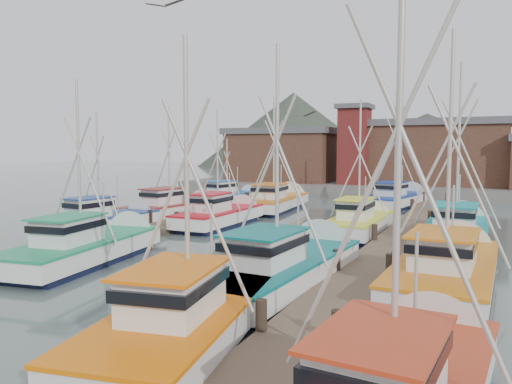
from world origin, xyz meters
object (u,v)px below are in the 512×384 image
at_px(boat_1, 199,312).
at_px(boat_8, 223,215).
at_px(boat_12, 277,201).
at_px(lookout_tower, 354,144).
at_px(boat_4, 92,247).

distance_m(boat_1, boat_8, 19.39).
distance_m(boat_1, boat_12, 28.26).
bearing_deg(lookout_tower, boat_1, -81.60).
bearing_deg(boat_12, boat_1, -76.57).
bearing_deg(boat_4, lookout_tower, 77.75).
bearing_deg(boat_1, lookout_tower, 88.77).
xyz_separation_m(lookout_tower, boat_8, (-2.53, -24.83, -4.87)).
height_order(lookout_tower, boat_1, lookout_tower).
bearing_deg(boat_1, boat_8, 107.19).
bearing_deg(boat_8, lookout_tower, 83.82).
relative_size(lookout_tower, boat_8, 0.98).
height_order(boat_8, boat_12, boat_12).
relative_size(boat_1, boat_4, 1.00).
xyz_separation_m(boat_4, boat_8, (0.26, 11.70, -0.00)).
bearing_deg(boat_8, boat_4, -91.63).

